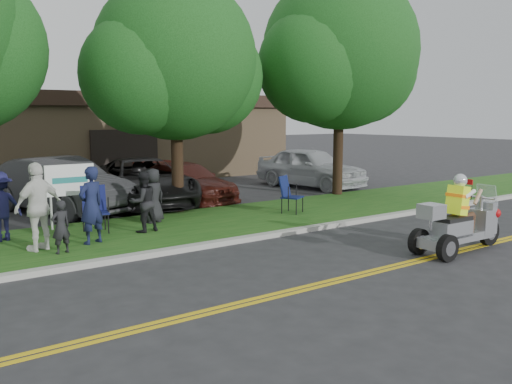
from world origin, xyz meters
TOP-DOWN VIEW (x-y plane):
  - ground at (0.00, 0.00)m, footprint 120.00×120.00m
  - centerline_near at (0.00, -0.58)m, footprint 60.00×0.10m
  - centerline_far at (0.00, -0.42)m, footprint 60.00×0.10m
  - curb at (0.00, 3.05)m, footprint 60.00×0.25m
  - grass_verge at (0.00, 5.20)m, footprint 60.00×4.00m
  - commercial_building at (2.00, 18.98)m, footprint 18.00×8.20m
  - tree_mid at (0.55, 7.23)m, footprint 5.88×4.80m
  - tree_right at (7.06, 7.03)m, footprint 6.86×5.60m
  - business_sign at (-2.90, 6.60)m, footprint 1.25×0.06m
  - trike_scooter at (3.33, -0.54)m, footprint 2.66×0.89m
  - lawn_chair_a at (-2.58, 5.77)m, footprint 0.71×0.73m
  - lawn_chair_b at (3.06, 5.03)m, footprint 0.79×0.80m
  - spectator_adult_left at (-3.07, 4.55)m, footprint 0.75×0.63m
  - spectator_adult_mid at (-1.60, 5.03)m, footprint 0.80×0.65m
  - spectator_adult_right at (-4.19, 4.59)m, footprint 1.21×0.84m
  - spectator_chair_a at (-4.68, 6.04)m, footprint 1.17×0.87m
  - spectator_chair_b at (-0.88, 6.00)m, footprint 0.82×0.63m
  - child_left at (-3.90, 4.05)m, footprint 0.46×0.35m
  - parked_car_left at (-2.31, 9.53)m, footprint 3.46×5.49m
  - parked_car_mid at (0.37, 9.45)m, footprint 3.45×5.99m
  - parked_car_right at (1.98, 9.44)m, footprint 2.39×4.77m
  - parked_car_far_right at (8.00, 9.63)m, footprint 2.70×5.19m

SIDE VIEW (x-z plane):
  - ground at x=0.00m, z-range 0.00..0.00m
  - centerline_near at x=0.00m, z-range 0.00..0.01m
  - centerline_far at x=0.00m, z-range 0.00..0.01m
  - grass_verge at x=0.00m, z-range 0.01..0.11m
  - curb at x=0.00m, z-range 0.00..0.12m
  - trike_scooter at x=3.33m, z-range -0.26..1.48m
  - parked_car_right at x=1.98m, z-range 0.00..1.33m
  - child_left at x=-3.90m, z-range 0.10..1.24m
  - lawn_chair_b at x=3.06m, z-range 0.17..1.28m
  - lawn_chair_a at x=-2.58m, z-range 0.18..1.33m
  - parked_car_mid at x=0.37m, z-range 0.00..1.57m
  - parked_car_far_right at x=8.00m, z-range 0.00..1.69m
  - spectator_chair_b at x=-0.88m, z-range 0.10..1.58m
  - parked_car_left at x=-2.31m, z-range 0.00..1.71m
  - spectator_adult_mid at x=-1.60m, z-range 0.10..1.62m
  - spectator_chair_a at x=-4.68m, z-range 0.10..1.72m
  - spectator_adult_left at x=-3.07m, z-range 0.10..1.87m
  - spectator_adult_right at x=-4.19m, z-range 0.10..2.01m
  - business_sign at x=-2.90m, z-range 0.38..2.13m
  - commercial_building at x=2.00m, z-range 0.01..4.01m
  - tree_mid at x=0.55m, z-range 0.91..7.96m
  - tree_right at x=7.06m, z-range 0.99..9.06m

